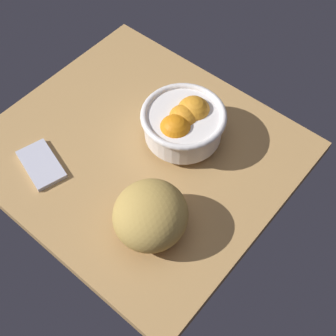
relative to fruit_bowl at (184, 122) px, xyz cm
name	(u,v)px	position (x,y,z in cm)	size (l,w,h in cm)	color
ground_plane	(140,153)	(6.05, 9.36, -7.69)	(70.01, 63.68, 3.00)	#B1854E
fruit_bowl	(184,122)	(0.00, 0.00, 0.00)	(20.26, 20.26, 11.23)	white
bread_loaf	(150,215)	(-10.12, 23.49, -0.39)	(16.54, 15.78, 11.60)	#B69247
napkin_folded	(41,164)	(20.61, 27.96, -5.63)	(12.87, 7.38, 1.13)	silver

